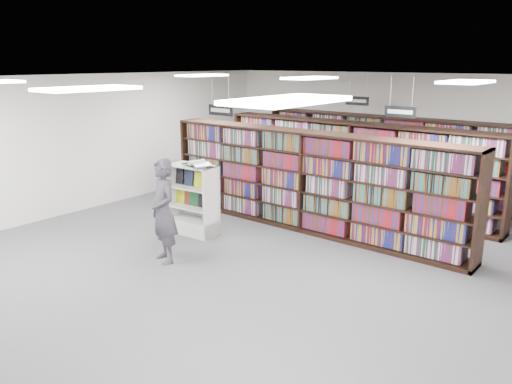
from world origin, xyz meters
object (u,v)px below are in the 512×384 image
Objects in this scene: bookshelf_row_near at (307,181)px; open_book at (197,164)px; endcap_display at (194,210)px; shopper at (163,211)px.

bookshelf_row_near is 2.31m from open_book.
endcap_display is 0.78× the size of shopper.
shopper is (-1.00, -3.06, -0.12)m from bookshelf_row_near.
endcap_display is 1.62m from shopper.
endcap_display is (-1.68, -1.66, -0.56)m from bookshelf_row_near.
shopper reaches higher than endcap_display.
bookshelf_row_near reaches higher than open_book.
endcap_display is at bearing -135.43° from bookshelf_row_near.
open_book is at bearing -9.66° from endcap_display.
bookshelf_row_near is at bearing 91.41° from shopper.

